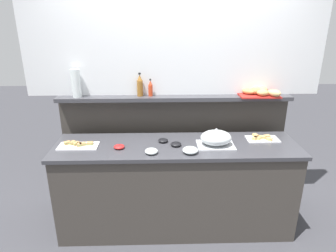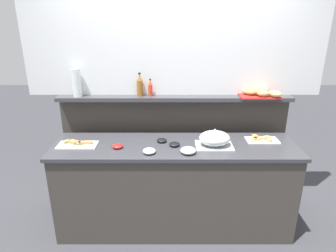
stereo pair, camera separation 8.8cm
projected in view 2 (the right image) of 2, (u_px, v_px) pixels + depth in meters
name	position (u px, v px, depth m)	size (l,w,h in m)	color
ground_plane	(174.00, 193.00, 3.66)	(12.00, 12.00, 0.00)	#38383D
buffet_counter	(176.00, 187.00, 2.94)	(2.28, 0.61, 0.91)	#3D3833
back_ledge_unit	(175.00, 147.00, 3.31)	(2.40, 0.22, 1.27)	#3D3833
upper_wall_panel	(176.00, 27.00, 2.89)	(3.00, 0.08, 1.33)	silver
sandwich_platter_side	(79.00, 144.00, 2.77)	(0.36, 0.18, 0.04)	silver
sandwich_platter_front	(263.00, 140.00, 2.86)	(0.31, 0.17, 0.04)	silver
serving_cloche	(216.00, 139.00, 2.72)	(0.34, 0.24, 0.17)	#B7BABF
glass_bowl_large	(150.00, 151.00, 2.60)	(0.11, 0.11, 0.05)	silver
glass_bowl_medium	(189.00, 151.00, 2.60)	(0.14, 0.14, 0.05)	silver
condiment_bowl_dark	(176.00, 144.00, 2.75)	(0.10, 0.10, 0.03)	black
condiment_bowl_teal	(163.00, 140.00, 2.84)	(0.09, 0.09, 0.03)	black
condiment_bowl_cream	(119.00, 146.00, 2.71)	(0.10, 0.10, 0.03)	red
vinegar_bottle_amber	(141.00, 86.00, 3.02)	(0.06, 0.06, 0.24)	#8E5B23
hot_sauce_bottle	(152.00, 88.00, 3.02)	(0.04, 0.04, 0.18)	red
bread_basket	(262.00, 93.00, 3.01)	(0.41, 0.32, 0.08)	#B2231E
water_carafe	(78.00, 83.00, 2.99)	(0.09, 0.09, 0.28)	silver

